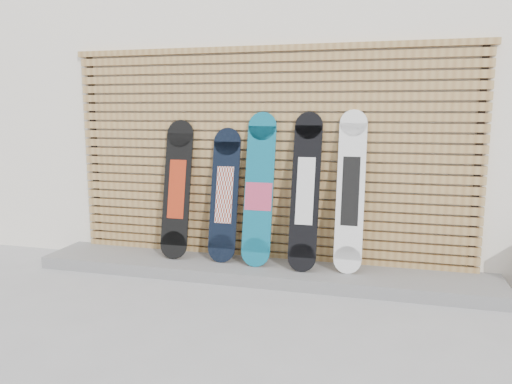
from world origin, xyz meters
TOP-DOWN VIEW (x-y plane):
  - ground at (0.00, 0.00)m, footprint 80.00×80.00m
  - building at (0.50, 3.50)m, footprint 12.00×5.00m
  - concrete_step at (-0.15, 0.68)m, footprint 4.60×0.70m
  - slat_wall at (-0.15, 0.97)m, footprint 4.26×0.08m
  - snowboard_0 at (-1.07, 0.78)m, footprint 0.29×0.33m
  - snowboard_1 at (-0.55, 0.79)m, footprint 0.29×0.31m
  - snowboard_2 at (-0.18, 0.77)m, footprint 0.29×0.35m
  - snowboard_3 at (0.29, 0.75)m, footprint 0.28×0.39m
  - snowboard_4 at (0.73, 0.78)m, footprint 0.26×0.33m

SIDE VIEW (x-z plane):
  - ground at x=0.00m, z-range 0.00..0.00m
  - concrete_step at x=-0.15m, z-range 0.00..0.12m
  - snowboard_1 at x=-0.55m, z-range 0.12..1.48m
  - snowboard_0 at x=-1.07m, z-range 0.12..1.56m
  - snowboard_2 at x=-0.18m, z-range 0.11..1.63m
  - snowboard_3 at x=0.29m, z-range 0.12..1.65m
  - snowboard_4 at x=0.73m, z-range 0.12..1.67m
  - slat_wall at x=-0.15m, z-range 0.06..2.35m
  - building at x=0.50m, z-range 0.00..3.60m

